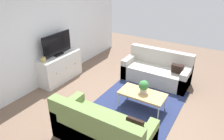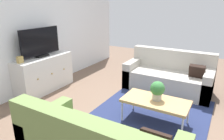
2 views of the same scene
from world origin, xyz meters
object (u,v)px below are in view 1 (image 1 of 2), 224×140
object	(u,v)px
couch_right_side	(157,71)
flat_screen_tv	(57,44)
couch_left_side	(101,131)
potted_plant	(144,86)
tv_console	(60,68)
coffee_table	(142,94)
mantel_clock	(43,60)

from	to	relation	value
couch_right_side	flat_screen_tv	bearing A→B (deg)	120.53
couch_left_side	potted_plant	bearing A→B (deg)	-7.69
flat_screen_tv	tv_console	bearing A→B (deg)	-90.00
couch_left_side	tv_console	distance (m)	2.79
couch_left_side	tv_console	xyz separation A→B (m)	(1.46, 2.37, 0.09)
tv_console	flat_screen_tv	bearing A→B (deg)	90.00
coffee_table	flat_screen_tv	bearing A→B (deg)	88.86
coffee_table	mantel_clock	xyz separation A→B (m)	(-0.50, 2.56, 0.46)
coffee_table	flat_screen_tv	size ratio (longest dim) A/B	1.06
potted_plant	mantel_clock	xyz separation A→B (m)	(-0.52, 2.57, 0.26)
couch_left_side	mantel_clock	xyz separation A→B (m)	(0.91, 2.37, 0.55)
tv_console	mantel_clock	size ratio (longest dim) A/B	10.33
tv_console	flat_screen_tv	distance (m)	0.69
coffee_table	flat_screen_tv	distance (m)	2.68
couch_left_side	coffee_table	world-z (taller)	couch_left_side
potted_plant	mantel_clock	bearing A→B (deg)	101.49
couch_left_side	tv_console	bearing A→B (deg)	58.41
mantel_clock	flat_screen_tv	bearing A→B (deg)	2.08
coffee_table	flat_screen_tv	xyz separation A→B (m)	(0.05, 2.58, 0.71)
tv_console	flat_screen_tv	size ratio (longest dim) A/B	1.36
coffee_table	tv_console	bearing A→B (deg)	88.85
tv_console	potted_plant	bearing A→B (deg)	-90.66
flat_screen_tv	couch_right_side	bearing A→B (deg)	-59.47
potted_plant	flat_screen_tv	xyz separation A→B (m)	(0.03, 2.59, 0.50)
couch_right_side	mantel_clock	size ratio (longest dim) A/B	14.11
couch_right_side	coffee_table	distance (m)	1.48
tv_console	couch_left_side	bearing A→B (deg)	-121.59
couch_right_side	potted_plant	bearing A→B (deg)	-172.37
couch_right_side	tv_console	xyz separation A→B (m)	(-1.41, 2.37, 0.09)
flat_screen_tv	mantel_clock	bearing A→B (deg)	-177.92
potted_plant	mantel_clock	distance (m)	2.63
potted_plant	mantel_clock	size ratio (longest dim) A/B	2.39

